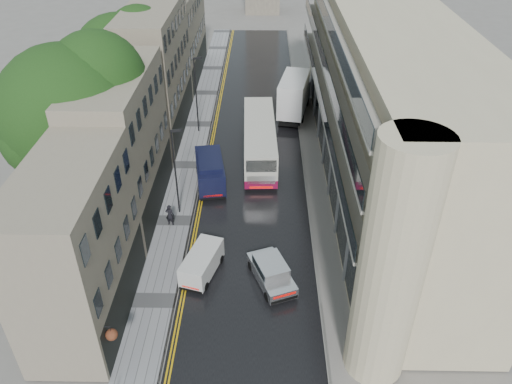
# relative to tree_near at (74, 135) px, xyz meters

# --- Properties ---
(road) EXTENTS (9.00, 85.00, 0.02)m
(road) POSITION_rel_tree_near_xyz_m (12.50, 7.50, -6.94)
(road) COLOR black
(road) RESTS_ON ground
(left_sidewalk) EXTENTS (2.70, 85.00, 0.12)m
(left_sidewalk) POSITION_rel_tree_near_xyz_m (6.65, 7.50, -6.89)
(left_sidewalk) COLOR gray
(left_sidewalk) RESTS_ON ground
(right_sidewalk) EXTENTS (1.80, 85.00, 0.12)m
(right_sidewalk) POSITION_rel_tree_near_xyz_m (17.90, 7.50, -6.89)
(right_sidewalk) COLOR slate
(right_sidewalk) RESTS_ON ground
(old_shop_row) EXTENTS (4.50, 56.00, 12.00)m
(old_shop_row) POSITION_rel_tree_near_xyz_m (3.05, 10.00, -0.95)
(old_shop_row) COLOR gray
(old_shop_row) RESTS_ON ground
(modern_block) EXTENTS (8.00, 40.00, 14.00)m
(modern_block) POSITION_rel_tree_near_xyz_m (22.80, 6.00, 0.05)
(modern_block) COLOR beige
(modern_block) RESTS_ON ground
(tree_near) EXTENTS (10.56, 10.56, 13.89)m
(tree_near) POSITION_rel_tree_near_xyz_m (0.00, 0.00, 0.00)
(tree_near) COLOR black
(tree_near) RESTS_ON ground
(tree_far) EXTENTS (9.24, 9.24, 12.46)m
(tree_far) POSITION_rel_tree_near_xyz_m (0.30, 13.00, -0.72)
(tree_far) COLOR black
(tree_far) RESTS_ON ground
(cream_bus) EXTENTS (3.17, 12.21, 3.31)m
(cream_bus) POSITION_rel_tree_near_xyz_m (11.88, 5.94, -5.27)
(cream_bus) COLOR beige
(cream_bus) RESTS_ON road
(white_lorry) EXTENTS (4.11, 8.81, 4.45)m
(white_lorry) POSITION_rel_tree_near_xyz_m (15.13, 16.84, -4.70)
(white_lorry) COLOR white
(white_lorry) RESTS_ON road
(silver_hatchback) EXTENTS (3.36, 4.75, 1.63)m
(silver_hatchback) POSITION_rel_tree_near_xyz_m (13.73, -8.90, -6.11)
(silver_hatchback) COLOR silver
(silver_hatchback) RESTS_ON road
(white_van) EXTENTS (2.74, 4.24, 1.78)m
(white_van) POSITION_rel_tree_near_xyz_m (8.25, -7.58, -6.04)
(white_van) COLOR silver
(white_van) RESTS_ON road
(navy_van) EXTENTS (3.05, 5.74, 2.78)m
(navy_van) POSITION_rel_tree_near_xyz_m (8.23, 2.49, -5.53)
(navy_van) COLOR black
(navy_van) RESTS_ON road
(pedestrian) EXTENTS (0.71, 0.52, 1.78)m
(pedestrian) POSITION_rel_tree_near_xyz_m (6.43, -1.32, -5.93)
(pedestrian) COLOR black
(pedestrian) RESTS_ON left_sidewalk
(lamp_post_near) EXTENTS (0.82, 0.37, 7.10)m
(lamp_post_near) POSITION_rel_tree_near_xyz_m (6.85, 0.33, -3.28)
(lamp_post_near) COLOR #222325
(lamp_post_near) RESTS_ON left_sidewalk
(lamp_post_far) EXTENTS (0.86, 0.50, 7.55)m
(lamp_post_far) POSITION_rel_tree_near_xyz_m (6.80, 14.22, -3.05)
(lamp_post_far) COLOR black
(lamp_post_far) RESTS_ON left_sidewalk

